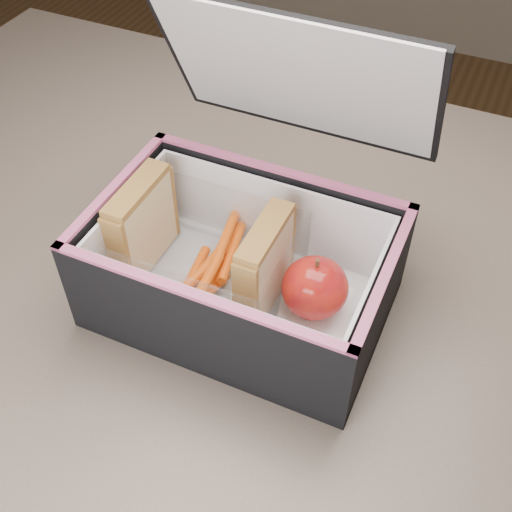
{
  "coord_description": "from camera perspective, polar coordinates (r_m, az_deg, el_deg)",
  "views": [
    {
      "loc": [
        0.2,
        -0.42,
        1.25
      ],
      "look_at": [
        0.03,
        -0.04,
        0.81
      ],
      "focal_mm": 45.0,
      "sensor_mm": 36.0,
      "label": 1
    }
  ],
  "objects": [
    {
      "name": "kitchen_table",
      "position": [
        0.76,
        -0.74,
        -5.46
      ],
      "size": [
        1.2,
        0.8,
        0.75
      ],
      "color": "brown",
      "rests_on": "ground"
    },
    {
      "name": "sandwich_right",
      "position": [
        0.6,
        0.79,
        -0.83
      ],
      "size": [
        0.02,
        0.08,
        0.1
      ],
      "color": "tan",
      "rests_on": "plastic_tub"
    },
    {
      "name": "paper_napkin",
      "position": [
        0.63,
        5.24,
        -5.06
      ],
      "size": [
        0.09,
        0.09,
        0.01
      ],
      "primitive_type": "cube",
      "rotation": [
        0.0,
        0.0,
        0.26
      ],
      "color": "white",
      "rests_on": "lunch_bag"
    },
    {
      "name": "carrot_sticks",
      "position": [
        0.64,
        -3.96,
        -1.18
      ],
      "size": [
        0.05,
        0.15,
        0.03
      ],
      "color": "#E03500",
      "rests_on": "plastic_tub"
    },
    {
      "name": "plastic_tub",
      "position": [
        0.63,
        -4.77,
        0.12
      ],
      "size": [
        0.18,
        0.13,
        0.07
      ],
      "primitive_type": null,
      "color": "white",
      "rests_on": "lunch_bag"
    },
    {
      "name": "lunch_bag",
      "position": [
        0.61,
        -1.07,
        -0.33
      ],
      "size": [
        0.28,
        0.27,
        0.27
      ],
      "color": "black",
      "rests_on": "kitchen_table"
    },
    {
      "name": "sandwich_left",
      "position": [
        0.65,
        -10.08,
        2.8
      ],
      "size": [
        0.02,
        0.09,
        0.1
      ],
      "color": "tan",
      "rests_on": "plastic_tub"
    },
    {
      "name": "red_apple",
      "position": [
        0.6,
        5.25,
        -2.82
      ],
      "size": [
        0.08,
        0.08,
        0.07
      ],
      "rotation": [
        0.0,
        0.0,
        0.26
      ],
      "color": "maroon",
      "rests_on": "paper_napkin"
    }
  ]
}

